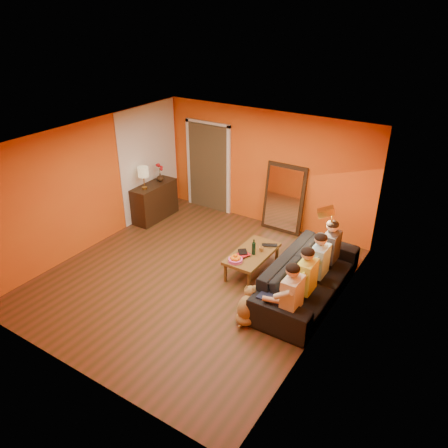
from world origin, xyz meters
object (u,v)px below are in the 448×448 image
Objects in this scene: floor_lamp at (328,247)px; person_mid_left at (306,281)px; person_mid_right at (319,266)px; laptop at (270,246)px; coffee_table at (252,262)px; mirror_frame at (284,198)px; person_far_right at (330,252)px; dog at (248,305)px; table_lamp at (144,178)px; tumbler at (261,249)px; sofa at (308,278)px; person_far_left at (292,299)px; sideboard at (155,201)px; vase at (160,177)px; wine_bottle at (254,247)px.

floor_lamp reaches higher than person_mid_left.
laptop is (-1.14, 0.41, -0.18)m from person_mid_right.
mirror_frame is at bearing 98.17° from coffee_table.
laptop is (-1.14, -0.14, -0.18)m from person_far_right.
dog is at bearing -73.94° from mirror_frame.
table_lamp is 4.36m from floor_lamp.
tumbler is at bearing -132.76° from laptop.
table_lamp is at bearing 81.33° from sofa.
person_mid_left is (0.67, 0.69, 0.30)m from dog.
floor_lamp reaches higher than coffee_table.
person_far_left is at bearing -172.59° from sofa.
dog is 0.50× the size of person_far_right.
sideboard is 4.59m from person_mid_left.
coffee_table is at bearing 177.45° from person_mid_right.
tumbler is at bearing 148.66° from person_mid_left.
floor_lamp is at bearing -0.59° from table_lamp.
tumbler is at bearing 75.36° from sofa.
sideboard is at bearing 155.99° from person_far_left.
laptop is at bearing -73.71° from mirror_frame.
dog is at bearing 154.84° from sofa.
coffee_table is 0.85× the size of floor_lamp.
vase is at bearing 139.85° from laptop.
person_mid_left and person_mid_right have the same top height.
person_far_left is 4.09× the size of laptop.
mirror_frame is 2.94m from person_mid_left.
tumbler is (-1.20, -0.37, -0.15)m from person_far_right.
person_far_left is (4.37, -1.65, -0.49)m from table_lamp.
coffee_table is 1.46m from dog.
sideboard is 12.40× the size of tumbler.
person_far_left is 1.68m from wine_bottle.
person_far_left is at bearing -111.14° from floor_lamp.
laptop is at bearing 62.92° from coffee_table.
wine_bottle is at bearing 179.56° from floor_lamp.
sofa is 0.52m from person_mid_left.
sideboard is at bearing 164.89° from wine_bottle.
tumbler is 0.24m from laptop.
person_mid_right is at bearing -14.09° from vase.
person_mid_right is (1.58, -1.93, -0.15)m from mirror_frame.
wine_bottle is at bearing -9.84° from table_lamp.
sideboard is 4.46m from person_mid_right.
table_lamp is at bearing 157.20° from floor_lamp.
person_mid_right is 4.52m from vase.
sofa is 2.10× the size of coffee_table.
dog is (-0.54, -1.14, -0.07)m from sofa.
wine_bottle is (-1.27, -0.54, -0.03)m from person_far_right.
person_mid_left reaches higher than vase.
coffee_table is 12.82× the size of tumbler.
person_far_right is at bearing -21.04° from laptop.
mirror_frame reaches higher than coffee_table.
person_mid_right is at bearing -108.79° from floor_lamp.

